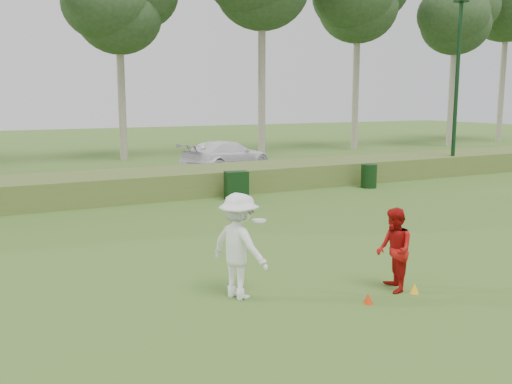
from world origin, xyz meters
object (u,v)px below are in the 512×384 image
lamp_post (459,53)px  trash_bin (369,176)px  player_white (239,246)px  car_right (226,155)px  cone_yellow (414,288)px  cone_orange (368,298)px  utility_cabinet (236,185)px  player_red (394,250)px

lamp_post → trash_bin: lamp_post is taller
player_white → car_right: size_ratio=0.39×
lamp_post → player_white: 19.66m
cone_yellow → car_right: 18.30m
cone_orange → lamp_post: bearing=39.4°
trash_bin → player_white: bearing=-138.2°
lamp_post → cone_yellow: lamp_post is taller
utility_cabinet → car_right: 7.86m
lamp_post → player_white: size_ratio=4.24×
player_red → car_right: 18.06m
player_red → utility_cabinet: (1.59, 10.20, -0.29)m
player_white → trash_bin: bearing=-69.5°
lamp_post → cone_orange: size_ratio=41.43×
player_white → cone_orange: 2.47m
cone_orange → cone_yellow: size_ratio=1.04×
player_white → cone_yellow: size_ratio=10.14×
cone_orange → car_right: car_right is taller
lamp_post → car_right: lamp_post is taller
lamp_post → utility_cabinet: bearing=-174.5°
cone_orange → cone_yellow: cone_orange is taller
player_white → cone_yellow: player_white is taller
utility_cabinet → car_right: (2.94, 7.28, 0.28)m
player_white → player_red: player_white is taller
lamp_post → player_red: bearing=-139.6°
lamp_post → utility_cabinet: size_ratio=8.13×
utility_cabinet → cone_yellow: bearing=-87.2°
lamp_post → cone_orange: lamp_post is taller
trash_bin → lamp_post: bearing=11.7°
player_red → cone_yellow: bearing=64.6°
player_white → cone_orange: size_ratio=9.77×
player_red → utility_cabinet: player_red is taller
cone_yellow → player_red: bearing=130.9°
player_white → player_red: bearing=-131.5°
player_white → utility_cabinet: (4.32, 9.19, -0.46)m
car_right → lamp_post: bearing=-145.2°
car_right → cone_yellow: bearing=146.2°
car_right → trash_bin: bearing=-178.6°
lamp_post → cone_orange: bearing=-140.6°
cone_yellow → player_white: bearing=156.4°
cone_yellow → trash_bin: (7.21, 10.41, 0.38)m
trash_bin → car_right: bearing=111.7°
utility_cabinet → car_right: bearing=78.1°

